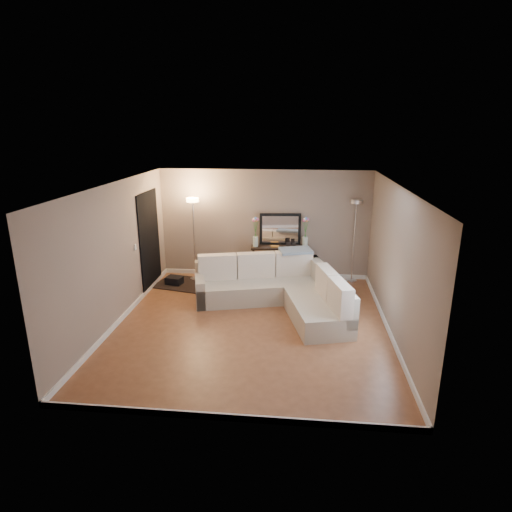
# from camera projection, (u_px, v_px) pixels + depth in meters

# --- Properties ---
(floor) EXTENTS (5.00, 5.50, 0.01)m
(floor) POSITION_uv_depth(u_px,v_px,m) (252.00, 325.00, 8.00)
(floor) COLOR brown
(floor) RESTS_ON ground
(ceiling) EXTENTS (5.00, 5.50, 0.01)m
(ceiling) POSITION_uv_depth(u_px,v_px,m) (251.00, 185.00, 7.24)
(ceiling) COLOR white
(ceiling) RESTS_ON ground
(wall_back) EXTENTS (5.00, 0.02, 2.60)m
(wall_back) POSITION_uv_depth(u_px,v_px,m) (264.00, 224.00, 10.24)
(wall_back) COLOR gray
(wall_back) RESTS_ON ground
(wall_front) EXTENTS (5.00, 0.02, 2.60)m
(wall_front) POSITION_uv_depth(u_px,v_px,m) (225.00, 328.00, 4.99)
(wall_front) COLOR gray
(wall_front) RESTS_ON ground
(wall_left) EXTENTS (0.02, 5.50, 2.60)m
(wall_left) POSITION_uv_depth(u_px,v_px,m) (116.00, 254.00, 7.86)
(wall_left) COLOR gray
(wall_left) RESTS_ON ground
(wall_right) EXTENTS (0.02, 5.50, 2.60)m
(wall_right) POSITION_uv_depth(u_px,v_px,m) (396.00, 263.00, 7.37)
(wall_right) COLOR gray
(wall_right) RESTS_ON ground
(baseboard_back) EXTENTS (5.00, 0.03, 0.10)m
(baseboard_back) POSITION_uv_depth(u_px,v_px,m) (264.00, 274.00, 10.58)
(baseboard_back) COLOR white
(baseboard_back) RESTS_ON ground
(baseboard_front) EXTENTS (5.00, 0.03, 0.10)m
(baseboard_front) POSITION_uv_depth(u_px,v_px,m) (227.00, 417.00, 5.38)
(baseboard_front) COLOR white
(baseboard_front) RESTS_ON ground
(baseboard_left) EXTENTS (0.03, 5.50, 0.10)m
(baseboard_left) POSITION_uv_depth(u_px,v_px,m) (123.00, 316.00, 8.22)
(baseboard_left) COLOR white
(baseboard_left) RESTS_ON ground
(baseboard_right) EXTENTS (0.03, 5.50, 0.10)m
(baseboard_right) POSITION_uv_depth(u_px,v_px,m) (388.00, 328.00, 7.74)
(baseboard_right) COLOR white
(baseboard_right) RESTS_ON ground
(doorway) EXTENTS (0.02, 1.20, 2.20)m
(doorway) POSITION_uv_depth(u_px,v_px,m) (150.00, 241.00, 9.53)
(doorway) COLOR black
(doorway) RESTS_ON ground
(switch_plate) EXTENTS (0.02, 0.08, 0.12)m
(switch_plate) POSITION_uv_depth(u_px,v_px,m) (135.00, 247.00, 8.70)
(switch_plate) COLOR white
(switch_plate) RESTS_ON ground
(sectional_sofa) EXTENTS (3.28, 2.75, 0.96)m
(sectional_sofa) POSITION_uv_depth(u_px,v_px,m) (280.00, 289.00, 8.76)
(sectional_sofa) COLOR beige
(sectional_sofa) RESTS_ON floor
(throw_blanket) EXTENTS (0.77, 0.59, 0.09)m
(throw_blanket) POSITION_uv_depth(u_px,v_px,m) (296.00, 250.00, 9.28)
(throw_blanket) COLOR #7E90A3
(throw_blanket) RESTS_ON sectional_sofa
(console_table) EXTENTS (1.40, 0.49, 0.85)m
(console_table) POSITION_uv_depth(u_px,v_px,m) (277.00, 261.00, 10.15)
(console_table) COLOR black
(console_table) RESTS_ON floor
(leaning_mirror) EXTENTS (0.97, 0.13, 0.76)m
(leaning_mirror) POSITION_uv_depth(u_px,v_px,m) (280.00, 229.00, 10.11)
(leaning_mirror) COLOR black
(leaning_mirror) RESTS_ON console_table
(table_decor) EXTENTS (0.59, 0.14, 0.14)m
(table_decor) POSITION_uv_depth(u_px,v_px,m) (280.00, 246.00, 10.01)
(table_decor) COLOR orange
(table_decor) RESTS_ON console_table
(flower_vase_left) EXTENTS (0.16, 0.14, 0.72)m
(flower_vase_left) POSITION_uv_depth(u_px,v_px,m) (255.00, 234.00, 9.97)
(flower_vase_left) COLOR silver
(flower_vase_left) RESTS_ON console_table
(flower_vase_right) EXTENTS (0.16, 0.14, 0.72)m
(flower_vase_right) POSITION_uv_depth(u_px,v_px,m) (305.00, 235.00, 9.95)
(flower_vase_right) COLOR silver
(flower_vase_right) RESTS_ON console_table
(floor_lamp_lit) EXTENTS (0.33, 0.33, 1.98)m
(floor_lamp_lit) POSITION_uv_depth(u_px,v_px,m) (193.00, 223.00, 9.95)
(floor_lamp_lit) COLOR silver
(floor_lamp_lit) RESTS_ON floor
(floor_lamp_unlit) EXTENTS (0.33, 0.33, 1.97)m
(floor_lamp_unlit) POSITION_uv_depth(u_px,v_px,m) (355.00, 225.00, 9.82)
(floor_lamp_unlit) COLOR silver
(floor_lamp_unlit) RESTS_ON floor
(charcoal_rug) EXTENTS (1.47, 1.22, 0.02)m
(charcoal_rug) POSITION_uv_depth(u_px,v_px,m) (185.00, 284.00, 10.05)
(charcoal_rug) COLOR black
(charcoal_rug) RESTS_ON floor
(black_bag) EXTENTS (0.41, 0.33, 0.24)m
(black_bag) POSITION_uv_depth(u_px,v_px,m) (174.00, 282.00, 10.00)
(black_bag) COLOR black
(black_bag) RESTS_ON charcoal_rug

